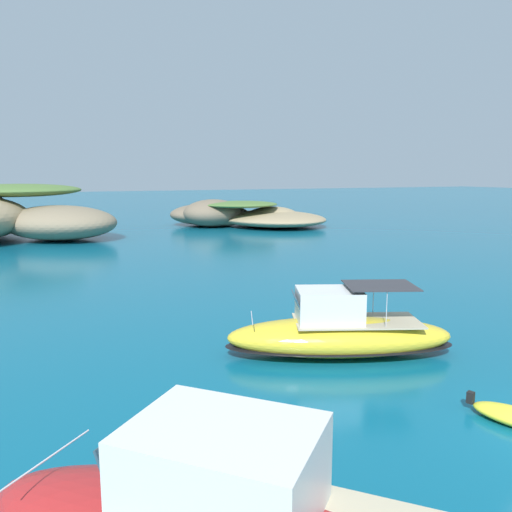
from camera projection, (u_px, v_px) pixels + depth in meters
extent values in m
ellipsoid|color=#84755B|center=(59.00, 223.00, 55.23)|extent=(16.50, 16.39, 3.73)
ellipsoid|color=#517538|center=(17.00, 190.00, 57.71)|extent=(14.04, 12.76, 1.46)
ellipsoid|color=#756651|center=(210.00, 214.00, 71.10)|extent=(12.05, 10.08, 3.00)
ellipsoid|color=#9E8966|center=(272.00, 218.00, 69.90)|extent=(17.09, 19.29, 2.02)
ellipsoid|color=#9E8966|center=(272.00, 216.00, 70.51)|extent=(7.57, 6.63, 2.60)
ellipsoid|color=#756651|center=(213.00, 213.00, 68.88)|extent=(11.42, 11.06, 3.67)
ellipsoid|color=#84755B|center=(223.00, 219.00, 69.75)|extent=(6.92, 6.84, 1.76)
ellipsoid|color=#517538|center=(240.00, 204.00, 68.42)|extent=(10.16, 9.24, 0.84)
cube|color=silver|center=(223.00, 470.00, 8.16)|extent=(3.74, 3.74, 1.51)
cube|color=#2D4756|center=(142.00, 443.00, 8.70)|extent=(1.73, 1.72, 0.80)
cylinder|color=silver|center=(48.00, 458.00, 9.60)|extent=(1.63, 1.62, 0.04)
ellipsoid|color=yellow|center=(339.00, 337.00, 20.22)|extent=(9.31, 5.75, 1.52)
ellipsoid|color=black|center=(339.00, 345.00, 20.27)|extent=(9.50, 5.86, 0.18)
cube|color=#C6B793|center=(357.00, 321.00, 20.14)|extent=(5.41, 3.91, 0.06)
cube|color=silver|center=(329.00, 305.00, 19.99)|extent=(3.02, 2.66, 1.25)
cube|color=#2D4756|center=(297.00, 302.00, 19.92)|extent=(0.90, 1.73, 0.66)
cylinder|color=silver|center=(252.00, 318.00, 19.95)|extent=(0.71, 1.76, 0.04)
cube|color=#333338|center=(380.00, 285.00, 19.94)|extent=(3.26, 2.92, 0.04)
cylinder|color=silver|center=(387.00, 309.00, 19.13)|extent=(0.03, 0.03, 1.43)
cylinder|color=silver|center=(373.00, 297.00, 20.98)|extent=(0.03, 0.03, 1.43)
cube|color=black|center=(470.00, 397.00, 15.58)|extent=(0.26, 0.26, 0.36)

